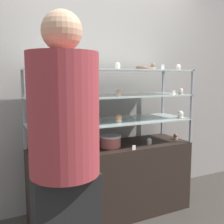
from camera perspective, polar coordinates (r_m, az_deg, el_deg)
The scene contains 29 objects.
ground_plane at distance 2.84m, azimuth -0.00°, elevation -21.28°, with size 20.00×20.00×0.00m, color #38332D.
back_wall at distance 2.85m, azimuth -3.53°, elevation 6.10°, with size 8.00×0.05×2.60m.
display_base at distance 2.69m, azimuth -0.00°, elevation -14.64°, with size 1.59×0.50×0.71m.
display_riser_lower at distance 2.53m, azimuth -0.00°, elevation -2.21°, with size 1.59×0.50×0.25m.
display_riser_middle at distance 2.50m, azimuth -0.00°, elevation 3.34°, with size 1.59×0.50×0.25m.
display_riser_upper at distance 2.49m, azimuth -0.00°, elevation 8.97°, with size 1.59×0.50×0.25m.
layer_cake_centerpiece at distance 2.52m, azimuth -0.34°, elevation -6.33°, with size 0.20×0.20×0.11m.
sheet_cake_frosted at distance 2.45m, azimuth -6.48°, elevation -1.43°, with size 0.26×0.13×0.07m.
cupcake_0 at distance 2.30m, azimuth -15.97°, elevation -8.65°, with size 0.05×0.05×0.06m.
cupcake_1 at distance 2.36m, azimuth -7.29°, elevation -7.95°, with size 0.05×0.05×0.06m.
cupcake_2 at distance 2.65m, azimuth 8.11°, elevation -6.27°, with size 0.05×0.05×0.06m.
cupcake_3 at distance 2.90m, azimuth 13.67°, elevation -5.21°, with size 0.05×0.05×0.06m.
price_tag_0 at distance 2.43m, azimuth 4.80°, elevation -7.73°, with size 0.04×0.00×0.04m.
cupcake_4 at distance 2.17m, azimuth -16.21°, elevation -2.88°, with size 0.06×0.06×0.07m.
cupcake_5 at distance 2.43m, azimuth 1.49°, elevation -1.49°, with size 0.06×0.06×0.07m.
cupcake_6 at distance 2.81m, azimuth 14.67°, elevation -0.50°, with size 0.06×0.06×0.07m.
price_tag_1 at distance 2.12m, azimuth -10.52°, elevation -3.28°, with size 0.04×0.00×0.04m.
cupcake_7 at distance 2.16m, azimuth -16.94°, elevation 3.47°, with size 0.05×0.05×0.06m.
cupcake_8 at distance 2.40m, azimuth 1.48°, elevation 4.16°, with size 0.05×0.05×0.06m.
cupcake_9 at distance 2.81m, azimuth 14.74°, elevation 4.40°, with size 0.05×0.05×0.06m.
price_tag_2 at distance 2.61m, azimuth 13.32°, elevation 4.07°, with size 0.04×0.00×0.04m.
cupcake_10 at distance 2.20m, azimuth -16.69°, elevation 9.95°, with size 0.05×0.05×0.06m.
cupcake_11 at distance 2.28m, azimuth -7.63°, elevation 10.10°, with size 0.05×0.05×0.06m.
cupcake_12 at distance 2.41m, azimuth 1.21°, elevation 10.01°, with size 0.05×0.05×0.06m.
cupcake_13 at distance 2.58m, azimuth 8.91°, elevation 9.76°, with size 0.05×0.05×0.06m.
cupcake_14 at distance 2.84m, azimuth 14.23°, elevation 9.41°, with size 0.05×0.05×0.06m.
price_tag_3 at distance 2.52m, azimuth 11.00°, elevation 9.61°, with size 0.04×0.00×0.04m.
donut_glazed at distance 2.67m, azimuth 6.50°, elevation 9.50°, with size 0.12×0.12×0.04m.
customer_figure at distance 1.57m, azimuth -10.25°, elevation -8.88°, with size 0.41×0.41×1.74m.
Camera 1 is at (-1.10, -2.24, 1.37)m, focal length 42.00 mm.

